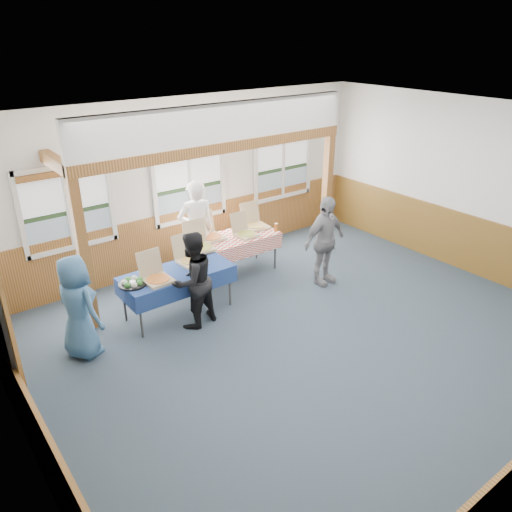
{
  "coord_description": "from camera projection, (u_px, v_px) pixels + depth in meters",
  "views": [
    {
      "loc": [
        -4.51,
        -4.57,
        4.29
      ],
      "look_at": [
        -0.29,
        1.0,
        1.08
      ],
      "focal_mm": 35.0,
      "sensor_mm": 36.0,
      "label": 1
    }
  ],
  "objects": [
    {
      "name": "floor",
      "position": [
        311.0,
        337.0,
        7.58
      ],
      "size": [
        8.0,
        8.0,
        0.0
      ],
      "primitive_type": "plane",
      "color": "#252F3C",
      "rests_on": "ground"
    },
    {
      "name": "ceiling",
      "position": [
        322.0,
        123.0,
        6.24
      ],
      "size": [
        8.0,
        8.0,
        0.0
      ],
      "primitive_type": "plane",
      "rotation": [
        3.14,
        0.0,
        0.0
      ],
      "color": "white",
      "rests_on": "wall_back"
    },
    {
      "name": "wall_back",
      "position": [
        188.0,
        183.0,
        9.44
      ],
      "size": [
        8.0,
        0.0,
        8.0
      ],
      "primitive_type": "plane",
      "rotation": [
        1.57,
        0.0,
        0.0
      ],
      "color": "silver",
      "rests_on": "floor"
    },
    {
      "name": "wall_left",
      "position": [
        7.0,
        340.0,
        4.71
      ],
      "size": [
        0.0,
        8.0,
        8.0
      ],
      "primitive_type": "plane",
      "rotation": [
        1.57,
        0.0,
        1.57
      ],
      "color": "silver",
      "rests_on": "floor"
    },
    {
      "name": "wall_right",
      "position": [
        476.0,
        189.0,
        9.1
      ],
      "size": [
        0.0,
        8.0,
        8.0
      ],
      "primitive_type": "plane",
      "rotation": [
        1.57,
        0.0,
        -1.57
      ],
      "color": "silver",
      "rests_on": "floor"
    },
    {
      "name": "wainscot_back",
      "position": [
        192.0,
        235.0,
        9.86
      ],
      "size": [
        7.98,
        0.05,
        1.1
      ],
      "primitive_type": "cube",
      "color": "brown",
      "rests_on": "floor"
    },
    {
      "name": "wainscot_left",
      "position": [
        31.0,
        424.0,
        5.17
      ],
      "size": [
        0.05,
        6.98,
        1.1
      ],
      "primitive_type": "cube",
      "color": "brown",
      "rests_on": "floor"
    },
    {
      "name": "wainscot_right",
      "position": [
        465.0,
        242.0,
        9.53
      ],
      "size": [
        0.05,
        6.98,
        1.1
      ],
      "primitive_type": "cube",
      "color": "brown",
      "rests_on": "floor"
    },
    {
      "name": "cased_opening",
      "position": [
        2.0,
        343.0,
        5.62
      ],
      "size": [
        0.06,
        1.3,
        2.1
      ],
      "primitive_type": "cube",
      "color": "#353535",
      "rests_on": "wall_left"
    },
    {
      "name": "window_left",
      "position": [
        67.0,
        203.0,
        8.12
      ],
      "size": [
        1.56,
        0.1,
        1.46
      ],
      "color": "silver",
      "rests_on": "wall_back"
    },
    {
      "name": "window_mid",
      "position": [
        189.0,
        180.0,
        9.38
      ],
      "size": [
        1.56,
        0.1,
        1.46
      ],
      "color": "silver",
      "rests_on": "wall_back"
    },
    {
      "name": "window_right",
      "position": [
        283.0,
        161.0,
        10.64
      ],
      "size": [
        1.56,
        0.1,
        1.46
      ],
      "color": "silver",
      "rests_on": "wall_back"
    },
    {
      "name": "post_left",
      "position": [
        84.0,
        257.0,
        7.37
      ],
      "size": [
        0.15,
        0.15,
        2.4
      ],
      "primitive_type": "cube",
      "color": "brown",
      "rests_on": "floor"
    },
    {
      "name": "post_right",
      "position": [
        327.0,
        194.0,
        10.11
      ],
      "size": [
        0.15,
        0.15,
        2.4
      ],
      "primitive_type": "cube",
      "color": "brown",
      "rests_on": "floor"
    },
    {
      "name": "cross_beam",
      "position": [
        222.0,
        147.0,
        8.2
      ],
      "size": [
        5.15,
        0.18,
        0.18
      ],
      "primitive_type": "cube",
      "color": "brown",
      "rests_on": "post_left"
    },
    {
      "name": "table_left",
      "position": [
        177.0,
        275.0,
        7.95
      ],
      "size": [
        1.93,
        1.23,
        0.76
      ],
      "rotation": [
        0.0,
        0.0,
        -0.25
      ],
      "color": "#353535",
      "rests_on": "floor"
    },
    {
      "name": "table_right",
      "position": [
        232.0,
        240.0,
        9.23
      ],
      "size": [
        1.93,
        1.34,
        0.76
      ],
      "rotation": [
        0.0,
        0.0,
        -0.32
      ],
      "color": "#353535",
      "rests_on": "floor"
    },
    {
      "name": "pizza_box_a",
      "position": [
        157.0,
        277.0,
        7.6
      ],
      "size": [
        0.42,
        0.5,
        0.44
      ],
      "rotation": [
        0.0,
        0.0,
        0.04
      ],
      "color": "tan",
      "rests_on": "table_left"
    },
    {
      "name": "pizza_box_b",
      "position": [
        190.0,
        259.0,
        8.21
      ],
      "size": [
        0.43,
        0.51,
        0.44
      ],
      "rotation": [
        0.0,
        0.0,
        0.06
      ],
      "color": "tan",
      "rests_on": "table_left"
    },
    {
      "name": "pizza_box_c",
      "position": [
        200.0,
        245.0,
        8.7
      ],
      "size": [
        0.47,
        0.56,
        0.46
      ],
      "rotation": [
        0.0,
        0.0,
        -0.11
      ],
      "color": "tan",
      "rests_on": "table_right"
    },
    {
      "name": "pizza_box_d",
      "position": [
        210.0,
        235.0,
        9.13
      ],
      "size": [
        0.43,
        0.52,
        0.46
      ],
      "rotation": [
        0.0,
        0.0,
        0.0
      ],
      "color": "tan",
      "rests_on": "table_right"
    },
    {
      "name": "pizza_box_e",
      "position": [
        245.0,
        232.0,
        9.26
      ],
      "size": [
        0.4,
        0.48,
        0.41
      ],
      "rotation": [
        0.0,
        0.0,
        0.07
      ],
      "color": "tan",
      "rests_on": "table_right"
    },
    {
      "name": "pizza_box_f",
      "position": [
        255.0,
        224.0,
        9.64
      ],
      "size": [
        0.45,
        0.53,
        0.45
      ],
      "rotation": [
        0.0,
        0.0,
        -0.08
      ],
      "color": "tan",
      "rests_on": "table_right"
    },
    {
      "name": "veggie_tray",
      "position": [
        133.0,
        283.0,
        7.5
      ],
      "size": [
        0.43,
        0.43,
        0.1
      ],
      "color": "black",
      "rests_on": "table_left"
    },
    {
      "name": "drink_glass",
      "position": [
        276.0,
        227.0,
        9.46
      ],
      "size": [
        0.07,
        0.07,
        0.15
      ],
      "primitive_type": "cylinder",
      "color": "#A3521B",
      "rests_on": "table_right"
    },
    {
      "name": "woman_white",
      "position": [
        197.0,
        230.0,
        9.05
      ],
      "size": [
        0.76,
        0.58,
        1.87
      ],
      "primitive_type": "imported",
      "rotation": [
        0.0,
        0.0,
        2.93
      ],
      "color": "white",
      "rests_on": "floor"
    },
    {
      "name": "woman_black",
      "position": [
        193.0,
        280.0,
        7.6
      ],
      "size": [
        0.86,
        0.73,
        1.55
      ],
      "primitive_type": "imported",
      "rotation": [
        0.0,
        0.0,
        3.35
      ],
      "color": "black",
      "rests_on": "floor"
    },
    {
      "name": "man_blue",
      "position": [
        78.0,
        307.0,
        6.89
      ],
      "size": [
        0.71,
        0.87,
        1.53
      ],
      "primitive_type": "imported",
      "rotation": [
        0.0,
        0.0,
        1.91
      ],
      "color": "#37628B",
      "rests_on": "floor"
    },
    {
      "name": "person_grey",
      "position": [
        325.0,
        241.0,
        8.88
      ],
      "size": [
        0.99,
        0.47,
        1.65
      ],
      "primitive_type": "imported",
      "rotation": [
        0.0,
        0.0,
        0.07
      ],
      "color": "gray",
      "rests_on": "floor"
    }
  ]
}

